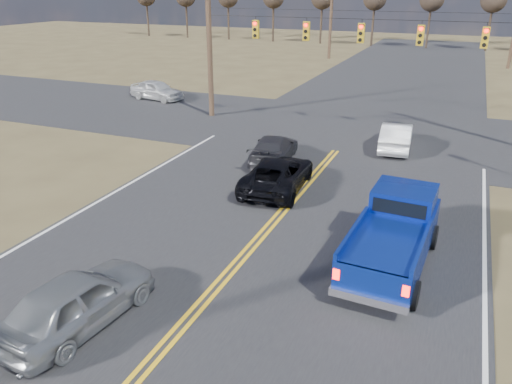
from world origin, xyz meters
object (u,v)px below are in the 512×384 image
at_px(silver_suv, 78,300).
at_px(black_suv, 278,174).
at_px(pickup_truck, 394,235).
at_px(dgrey_car_queue, 274,149).
at_px(white_car_queue, 396,136).
at_px(cross_car_west, 157,90).

relative_size(silver_suv, black_suv, 0.89).
bearing_deg(pickup_truck, dgrey_car_queue, 134.76).
relative_size(silver_suv, dgrey_car_queue, 0.97).
bearing_deg(white_car_queue, silver_suv, 69.51).
xyz_separation_m(black_suv, cross_car_west, (-13.85, 12.42, 0.04)).
xyz_separation_m(pickup_truck, dgrey_car_queue, (-6.51, 7.29, -0.36)).
bearing_deg(silver_suv, pickup_truck, -132.42).
height_order(black_suv, dgrey_car_queue, black_suv).
xyz_separation_m(silver_suv, white_car_queue, (4.99, 17.26, -0.03)).
bearing_deg(white_car_queue, dgrey_car_queue, 35.54).
bearing_deg(black_suv, white_car_queue, -121.10).
bearing_deg(dgrey_car_queue, black_suv, 104.72).
xyz_separation_m(pickup_truck, black_suv, (-5.17, 4.23, -0.33)).
bearing_deg(dgrey_car_queue, white_car_queue, -149.02).
height_order(black_suv, white_car_queue, white_car_queue).
distance_m(pickup_truck, dgrey_car_queue, 9.78).
bearing_deg(black_suv, silver_suv, 77.81).
height_order(pickup_truck, white_car_queue, pickup_truck).
xyz_separation_m(silver_suv, dgrey_car_queue, (0.03, 13.10, -0.09)).
bearing_deg(pickup_truck, black_suv, 143.73).
relative_size(pickup_truck, black_suv, 1.17).
height_order(pickup_truck, cross_car_west, pickup_truck).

